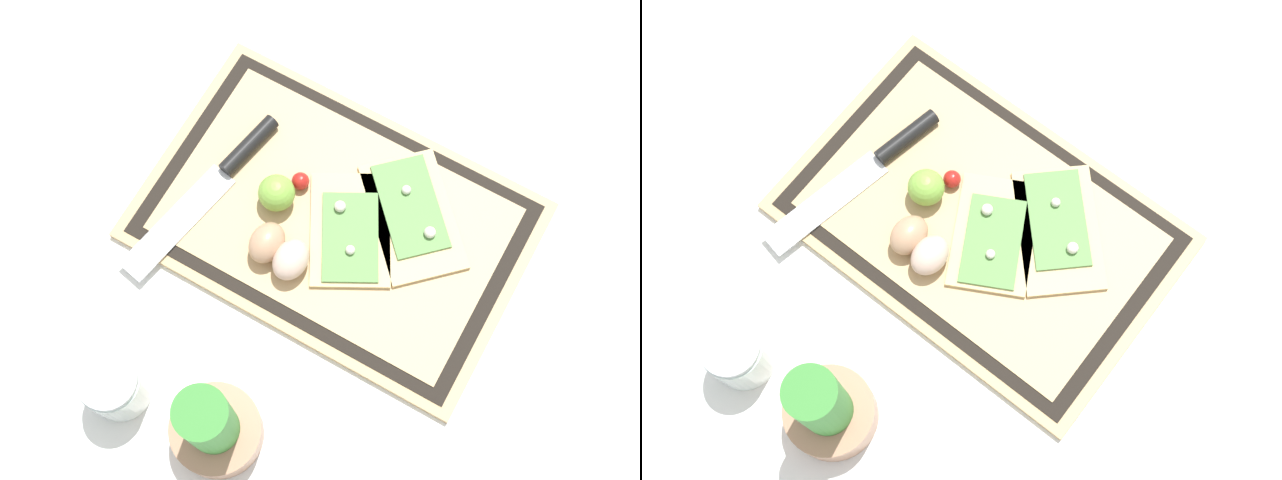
{
  "view_description": "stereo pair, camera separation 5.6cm",
  "coord_description": "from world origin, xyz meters",
  "views": [
    {
      "loc": [
        -0.18,
        0.37,
        1.15
      ],
      "look_at": [
        0.0,
        0.04,
        0.03
      ],
      "focal_mm": 50.0,
      "sensor_mm": 36.0,
      "label": 1
    },
    {
      "loc": [
        -0.23,
        0.34,
        1.15
      ],
      "look_at": [
        0.0,
        0.04,
        0.03
      ],
      "focal_mm": 50.0,
      "sensor_mm": 36.0,
      "label": 2
    }
  ],
  "objects": [
    {
      "name": "knife",
      "position": [
        0.16,
        0.01,
        0.02
      ],
      "size": [
        0.09,
        0.29,
        0.02
      ],
      "color": "silver",
      "rests_on": "cutting_board"
    },
    {
      "name": "pizza_slice_near",
      "position": [
        -0.09,
        -0.05,
        0.02
      ],
      "size": [
        0.2,
        0.2,
        0.02
      ],
      "color": "#DBBC7F",
      "rests_on": "cutting_board"
    },
    {
      "name": "sauce_jar",
      "position": [
        0.13,
        0.34,
        0.04
      ],
      "size": [
        0.08,
        0.08,
        0.09
      ],
      "color": "silver",
      "rests_on": "ground_plane"
    },
    {
      "name": "herb_pot",
      "position": [
        -0.01,
        0.32,
        0.07
      ],
      "size": [
        0.11,
        0.11,
        0.2
      ],
      "color": "#AD7A5B",
      "rests_on": "ground_plane"
    },
    {
      "name": "cherry_tomato_red",
      "position": [
        0.07,
        -0.02,
        0.03
      ],
      "size": [
        0.02,
        0.02,
        0.02
      ],
      "primitive_type": "sphere",
      "color": "red",
      "rests_on": "cutting_board"
    },
    {
      "name": "ground_plane",
      "position": [
        0.0,
        0.0,
        0.0
      ],
      "size": [
        6.0,
        6.0,
        0.0
      ],
      "primitive_type": "plane",
      "color": "white"
    },
    {
      "name": "pizza_slice_far",
      "position": [
        -0.03,
        0.01,
        0.02
      ],
      "size": [
        0.17,
        0.19,
        0.02
      ],
      "color": "#DBBC7F",
      "rests_on": "cutting_board"
    },
    {
      "name": "egg_brown",
      "position": [
        0.06,
        0.08,
        0.04
      ],
      "size": [
        0.05,
        0.06,
        0.05
      ],
      "primitive_type": "ellipsoid",
      "color": "tan",
      "rests_on": "cutting_board"
    },
    {
      "name": "cutting_board",
      "position": [
        0.0,
        0.0,
        0.01
      ],
      "size": [
        0.51,
        0.34,
        0.02
      ],
      "color": "tan",
      "rests_on": "ground_plane"
    },
    {
      "name": "egg_pink",
      "position": [
        0.02,
        0.09,
        0.04
      ],
      "size": [
        0.05,
        0.06,
        0.05
      ],
      "primitive_type": "ellipsoid",
      "color": "beige",
      "rests_on": "cutting_board"
    },
    {
      "name": "lime",
      "position": [
        0.08,
        0.02,
        0.04
      ],
      "size": [
        0.05,
        0.05,
        0.05
      ],
      "primitive_type": "sphere",
      "color": "#7FB742",
      "rests_on": "cutting_board"
    }
  ]
}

